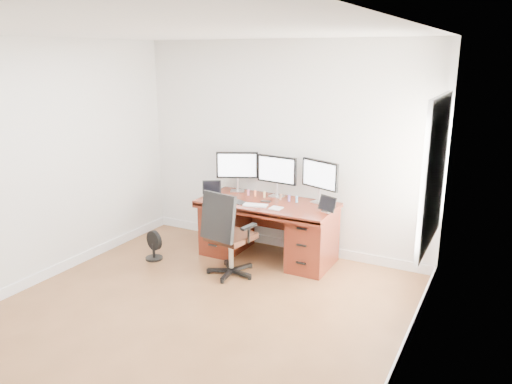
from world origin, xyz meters
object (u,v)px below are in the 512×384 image
at_px(desk, 268,228).
at_px(office_chair, 228,248).
at_px(floor_fan, 153,246).
at_px(keyboard, 255,205).
at_px(monitor_center, 277,171).

bearing_deg(desk, office_chair, -103.82).
bearing_deg(floor_fan, keyboard, 37.45).
xyz_separation_m(desk, office_chair, (-0.17, -0.70, -0.06)).
distance_m(desk, monitor_center, 0.72).
bearing_deg(floor_fan, desk, 45.63).
bearing_deg(office_chair, keyboard, 85.00).
height_order(office_chair, floor_fan, office_chair).
bearing_deg(desk, floor_fan, -149.83).
xyz_separation_m(office_chair, monitor_center, (0.17, 0.94, 0.75)).
bearing_deg(keyboard, desk, 65.26).
xyz_separation_m(desk, keyboard, (-0.05, -0.24, 0.36)).
distance_m(office_chair, monitor_center, 1.21).
height_order(floor_fan, monitor_center, monitor_center).
bearing_deg(floor_fan, office_chair, 17.15).
xyz_separation_m(floor_fan, keyboard, (1.20, 0.48, 0.58)).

